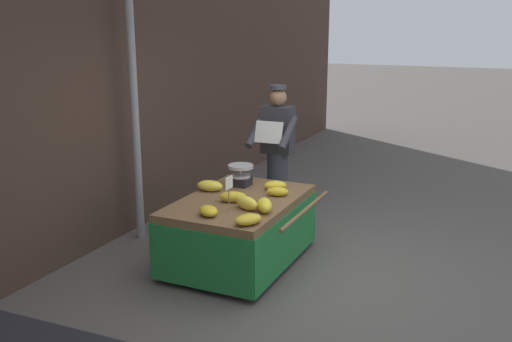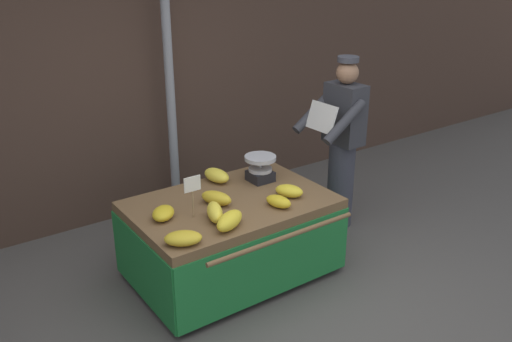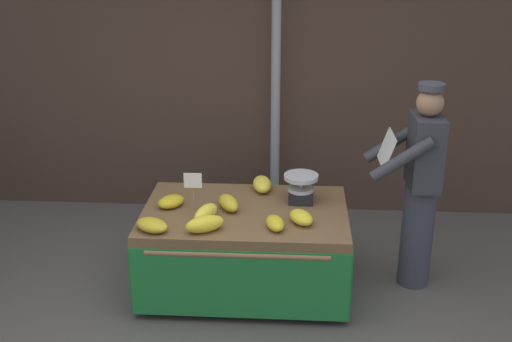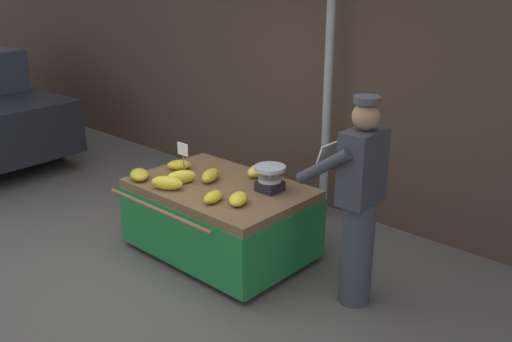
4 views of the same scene
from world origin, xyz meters
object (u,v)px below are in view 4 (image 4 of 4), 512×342
object	(u,v)px
price_sign	(183,152)
street_pole	(328,73)
weighing_scale	(270,179)
banana_bunch_0	(139,175)
banana_bunch_7	(238,199)
banana_bunch_1	(258,171)
banana_bunch_4	(167,183)
banana_bunch_5	(213,197)
banana_cart	(220,203)
banana_bunch_3	(179,165)
vendor_person	(358,202)
banana_bunch_2	(181,177)
banana_bunch_6	(210,176)

from	to	relation	value
price_sign	street_pole	bearing A→B (deg)	68.34
weighing_scale	banana_bunch_0	xyz separation A→B (m)	(-1.10, -0.61, -0.07)
banana_bunch_0	banana_bunch_7	distance (m)	1.12
banana_bunch_7	banana_bunch_1	bearing A→B (deg)	118.14
banana_bunch_0	banana_bunch_4	xyz separation A→B (m)	(0.39, 0.01, 0.01)
banana_bunch_4	banana_bunch_0	bearing A→B (deg)	-177.96
banana_bunch_5	banana_bunch_1	bearing A→B (deg)	100.65
banana_cart	banana_bunch_3	distance (m)	0.64
banana_cart	vendor_person	world-z (taller)	vendor_person
banana_cart	weighing_scale	world-z (taller)	weighing_scale
banana_cart	banana_bunch_3	world-z (taller)	banana_bunch_3
banana_bunch_2	banana_bunch_3	distance (m)	0.40
banana_bunch_4	price_sign	bearing A→B (deg)	112.83
price_sign	banana_bunch_5	bearing A→B (deg)	-19.62
street_pole	banana_bunch_6	bearing A→B (deg)	-103.12
banana_bunch_1	banana_bunch_2	distance (m)	0.74
banana_bunch_7	price_sign	bearing A→B (deg)	171.65
banana_cart	banana_bunch_7	distance (m)	0.55
banana_cart	banana_bunch_2	distance (m)	0.44
banana_bunch_5	vendor_person	bearing A→B (deg)	22.81
banana_cart	weighing_scale	size ratio (longest dim) A/B	5.90
banana_bunch_5	street_pole	bearing A→B (deg)	92.05
price_sign	vendor_person	size ratio (longest dim) A/B	0.20
weighing_scale	banana_bunch_2	xyz separation A→B (m)	(-0.73, -0.42, -0.05)
banana_bunch_3	vendor_person	bearing A→B (deg)	3.90
banana_bunch_3	banana_bunch_5	bearing A→B (deg)	-21.99
banana_bunch_3	street_pole	bearing A→B (deg)	59.98
weighing_scale	vendor_person	size ratio (longest dim) A/B	0.16
banana_bunch_1	banana_bunch_2	bearing A→B (deg)	-122.50
vendor_person	weighing_scale	bearing A→B (deg)	177.58
weighing_scale	banana_bunch_1	size ratio (longest dim) A/B	0.98
banana_bunch_2	vendor_person	xyz separation A→B (m)	(1.67, 0.38, 0.11)
street_pole	vendor_person	distance (m)	1.85
street_pole	banana_bunch_1	size ratio (longest dim) A/B	11.09
street_pole	banana_bunch_4	size ratio (longest dim) A/B	10.59
banana_bunch_4	banana_bunch_5	size ratio (longest dim) A/B	1.29
street_pole	banana_bunch_5	bearing A→B (deg)	-87.95
banana_bunch_1	banana_bunch_5	distance (m)	0.74
banana_bunch_0	banana_bunch_1	world-z (taller)	banana_bunch_1
banana_cart	banana_bunch_7	bearing A→B (deg)	-25.30
street_pole	price_sign	world-z (taller)	street_pole
weighing_scale	price_sign	distance (m)	0.90
banana_bunch_1	weighing_scale	bearing A→B (deg)	-32.38
banana_bunch_1	banana_bunch_2	xyz separation A→B (m)	(-0.40, -0.63, 0.01)
street_pole	banana_bunch_4	distance (m)	2.01
price_sign	banana_bunch_3	size ratio (longest dim) A/B	1.47
weighing_scale	vendor_person	xyz separation A→B (m)	(0.95, -0.04, 0.05)
banana_bunch_0	vendor_person	xyz separation A→B (m)	(2.05, 0.57, 0.13)
banana_bunch_4	vendor_person	world-z (taller)	vendor_person
street_pole	banana_bunch_4	xyz separation A→B (m)	(-0.46, -1.78, -0.81)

